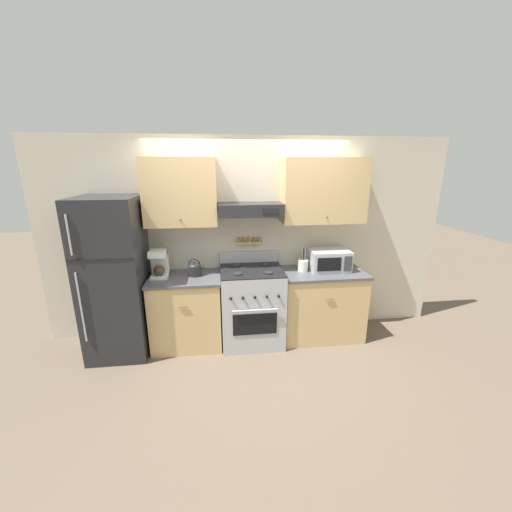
{
  "coord_description": "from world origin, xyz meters",
  "views": [
    {
      "loc": [
        -0.39,
        -3.32,
        2.21
      ],
      "look_at": [
        0.05,
        0.27,
        1.15
      ],
      "focal_mm": 22.0,
      "sensor_mm": 36.0,
      "label": 1
    }
  ],
  "objects_px": {
    "microwave": "(329,260)",
    "utensil_crock": "(303,265)",
    "coffee_maker": "(159,263)",
    "tea_kettle": "(195,269)",
    "refrigerator": "(115,278)",
    "stove_range": "(252,305)"
  },
  "relations": [
    {
      "from": "stove_range",
      "to": "utensil_crock",
      "type": "bearing_deg",
      "value": 5.35
    },
    {
      "from": "stove_range",
      "to": "refrigerator",
      "type": "height_order",
      "value": "refrigerator"
    },
    {
      "from": "utensil_crock",
      "to": "coffee_maker",
      "type": "bearing_deg",
      "value": 179.01
    },
    {
      "from": "tea_kettle",
      "to": "coffee_maker",
      "type": "height_order",
      "value": "coffee_maker"
    },
    {
      "from": "tea_kettle",
      "to": "utensil_crock",
      "type": "bearing_deg",
      "value": 0.0
    },
    {
      "from": "stove_range",
      "to": "refrigerator",
      "type": "bearing_deg",
      "value": -178.96
    },
    {
      "from": "microwave",
      "to": "utensil_crock",
      "type": "height_order",
      "value": "utensil_crock"
    },
    {
      "from": "microwave",
      "to": "utensil_crock",
      "type": "xyz_separation_m",
      "value": [
        -0.34,
        -0.02,
        -0.05
      ]
    },
    {
      "from": "coffee_maker",
      "to": "tea_kettle",
      "type": "bearing_deg",
      "value": -4.19
    },
    {
      "from": "utensil_crock",
      "to": "stove_range",
      "type": "bearing_deg",
      "value": -174.65
    },
    {
      "from": "stove_range",
      "to": "microwave",
      "type": "xyz_separation_m",
      "value": [
        1.01,
        0.08,
        0.54
      ]
    },
    {
      "from": "microwave",
      "to": "utensil_crock",
      "type": "relative_size",
      "value": 1.64
    },
    {
      "from": "stove_range",
      "to": "microwave",
      "type": "distance_m",
      "value": 1.14
    },
    {
      "from": "coffee_maker",
      "to": "microwave",
      "type": "height_order",
      "value": "coffee_maker"
    },
    {
      "from": "coffee_maker",
      "to": "microwave",
      "type": "relative_size",
      "value": 0.66
    },
    {
      "from": "refrigerator",
      "to": "tea_kettle",
      "type": "height_order",
      "value": "refrigerator"
    },
    {
      "from": "tea_kettle",
      "to": "coffee_maker",
      "type": "distance_m",
      "value": 0.43
    },
    {
      "from": "refrigerator",
      "to": "utensil_crock",
      "type": "xyz_separation_m",
      "value": [
        2.26,
        0.09,
        0.04
      ]
    },
    {
      "from": "microwave",
      "to": "refrigerator",
      "type": "bearing_deg",
      "value": -177.61
    },
    {
      "from": "stove_range",
      "to": "tea_kettle",
      "type": "bearing_deg",
      "value": 174.9
    },
    {
      "from": "tea_kettle",
      "to": "refrigerator",
      "type": "bearing_deg",
      "value": -174.29
    },
    {
      "from": "refrigerator",
      "to": "microwave",
      "type": "height_order",
      "value": "refrigerator"
    }
  ]
}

